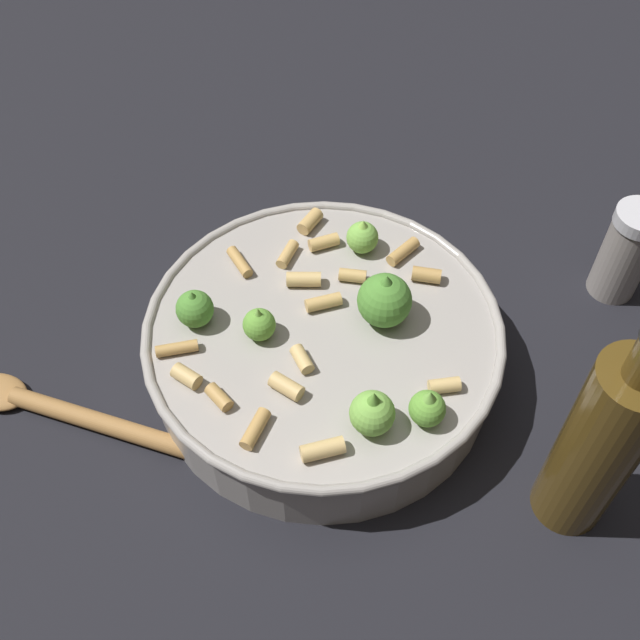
{
  "coord_description": "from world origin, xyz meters",
  "views": [
    {
      "loc": [
        0.37,
        0.0,
        0.54
      ],
      "look_at": [
        0.0,
        0.0,
        0.07
      ],
      "focal_mm": 42.06,
      "sensor_mm": 36.0,
      "label": 1
    }
  ],
  "objects_px": {
    "pepper_shaker": "(623,252)",
    "wooden_spoon": "(61,412)",
    "olive_oil_bottle": "(597,443)",
    "cooking_pan": "(321,345)"
  },
  "relations": [
    {
      "from": "olive_oil_bottle",
      "to": "cooking_pan",
      "type": "bearing_deg",
      "value": -123.5
    },
    {
      "from": "pepper_shaker",
      "to": "wooden_spoon",
      "type": "relative_size",
      "value": 0.48
    },
    {
      "from": "pepper_shaker",
      "to": "wooden_spoon",
      "type": "bearing_deg",
      "value": -73.41
    },
    {
      "from": "cooking_pan",
      "to": "wooden_spoon",
      "type": "relative_size",
      "value": 1.45
    },
    {
      "from": "cooking_pan",
      "to": "olive_oil_bottle",
      "type": "distance_m",
      "value": 0.23
    },
    {
      "from": "pepper_shaker",
      "to": "olive_oil_bottle",
      "type": "height_order",
      "value": "olive_oil_bottle"
    },
    {
      "from": "cooking_pan",
      "to": "olive_oil_bottle",
      "type": "height_order",
      "value": "olive_oil_bottle"
    },
    {
      "from": "pepper_shaker",
      "to": "olive_oil_bottle",
      "type": "bearing_deg",
      "value": -21.19
    },
    {
      "from": "pepper_shaker",
      "to": "cooking_pan",
      "type": "bearing_deg",
      "value": -70.49
    },
    {
      "from": "cooking_pan",
      "to": "wooden_spoon",
      "type": "xyz_separation_m",
      "value": [
        0.05,
        -0.22,
        -0.03
      ]
    }
  ]
}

